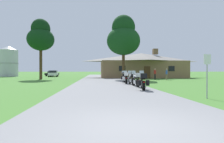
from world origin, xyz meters
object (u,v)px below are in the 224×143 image
motorcycle_black_nearest_to_camera (143,82)px  motorcycle_silver_second_in_row (136,80)px  motorcycle_green_farthest_in_row (124,77)px  motorcycle_white_third_in_row (132,79)px  bystander_red_shirt_near_lodge (155,73)px  parked_black_sedan_far_left (52,74)px  metal_signpost_roadside (207,71)px  tree_left_near (41,36)px  metal_silo_distant (9,61)px  tree_by_lodge_front (123,37)px  bystander_blue_shirt_beside_signpost (167,74)px  motorcycle_orange_fourth_in_row (126,78)px  parked_white_suv_far_left (53,73)px

motorcycle_black_nearest_to_camera → motorcycle_silver_second_in_row: same height
motorcycle_green_farthest_in_row → motorcycle_white_third_in_row: bearing=-85.2°
bystander_red_shirt_near_lodge → parked_black_sedan_far_left: 28.61m
metal_signpost_roadside → parked_black_sedan_far_left: 42.68m
motorcycle_green_farthest_in_row → parked_black_sedan_far_left: bearing=121.4°
tree_left_near → metal_silo_distant: bearing=127.4°
metal_signpost_roadside → tree_by_lodge_front: bearing=93.7°
bystander_red_shirt_near_lodge → parked_black_sedan_far_left: bystander_red_shirt_near_lodge is taller
motorcycle_silver_second_in_row → bystander_blue_shirt_beside_signpost: (6.85, 11.03, 0.31)m
tree_by_lodge_front → metal_signpost_roadside: bearing=-86.3°
motorcycle_orange_fourth_in_row → motorcycle_green_farthest_in_row: bearing=92.4°
metal_signpost_roadside → parked_black_sedan_far_left: bearing=112.6°
motorcycle_orange_fourth_in_row → tree_by_lodge_front: bearing=89.4°
motorcycle_white_third_in_row → parked_white_suv_far_left: size_ratio=0.43×
motorcycle_orange_fourth_in_row → metal_silo_distant: 35.73m
motorcycle_orange_fourth_in_row → parked_black_sedan_far_left: (-14.05, 29.38, 0.03)m
parked_white_suv_far_left → metal_signpost_roadside: bearing=-73.7°
tree_left_near → motorcycle_orange_fourth_in_row: bearing=-44.6°
bystander_blue_shirt_beside_signpost → tree_left_near: size_ratio=0.18×
metal_silo_distant → parked_white_suv_far_left: metal_silo_distant is taller
motorcycle_silver_second_in_row → metal_silo_distant: 38.74m
motorcycle_silver_second_in_row → bystander_blue_shirt_beside_signpost: size_ratio=1.25×
bystander_blue_shirt_beside_signpost → metal_signpost_roadside: metal_signpost_roadside is taller
bystander_blue_shirt_beside_signpost → tree_by_lodge_front: size_ratio=0.17×
motorcycle_black_nearest_to_camera → parked_white_suv_far_left: parked_white_suv_far_left is taller
motorcycle_black_nearest_to_camera → metal_silo_distant: (-23.54, 33.09, 2.98)m
metal_silo_distant → parked_black_sedan_far_left: (9.34, 2.54, -2.94)m
metal_silo_distant → parked_black_sedan_far_left: size_ratio=1.59×
motorcycle_silver_second_in_row → tree_by_lodge_front: bearing=85.1°
motorcycle_black_nearest_to_camera → motorcycle_green_farthest_in_row: 8.65m
motorcycle_silver_second_in_row → parked_white_suv_far_left: parked_white_suv_far_left is taller
metal_signpost_roadside → motorcycle_orange_fourth_in_row: bearing=103.1°
motorcycle_white_third_in_row → bystander_blue_shirt_beside_signpost: size_ratio=1.25×
motorcycle_silver_second_in_row → bystander_blue_shirt_beside_signpost: bearing=57.2°
motorcycle_silver_second_in_row → metal_silo_distant: size_ratio=0.29×
motorcycle_black_nearest_to_camera → parked_black_sedan_far_left: 38.35m
bystander_red_shirt_near_lodge → parked_white_suv_far_left: bearing=-88.6°
motorcycle_silver_second_in_row → motorcycle_green_farthest_in_row: (-0.07, 6.13, -0.01)m
motorcycle_black_nearest_to_camera → tree_left_near: tree_left_near is taller
metal_silo_distant → tree_left_near: bearing=-52.6°
bystander_red_shirt_near_lodge → metal_signpost_roadside: size_ratio=0.79×
motorcycle_green_farthest_in_row → bystander_blue_shirt_beside_signpost: bystander_blue_shirt_beside_signpost is taller
bystander_blue_shirt_beside_signpost → parked_white_suv_far_left: 26.03m
bystander_red_shirt_near_lodge → metal_silo_distant: bearing=-80.3°
motorcycle_black_nearest_to_camera → motorcycle_white_third_in_row: same height
bystander_blue_shirt_beside_signpost → metal_silo_distant: (-30.47, 19.53, 2.66)m
parked_white_suv_far_left → parked_black_sedan_far_left: 5.27m
metal_signpost_roadside → parked_white_suv_far_left: metal_signpost_roadside is taller
motorcycle_black_nearest_to_camera → bystander_blue_shirt_beside_signpost: 15.22m
bystander_red_shirt_near_lodge → parked_black_sedan_far_left: bearing=-94.6°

